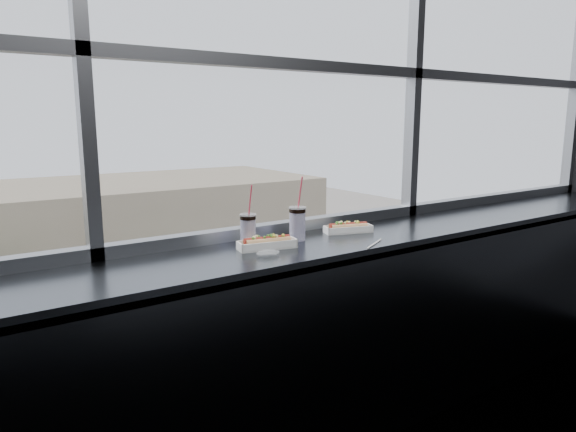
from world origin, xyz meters
TOP-DOWN VIEW (x-y plane):
  - wall_back_lower at (0.00, 1.50)m, footprint 6.00×0.00m
  - window_glass at (0.00, 1.52)m, footprint 6.00×0.00m
  - window_mullions at (0.00, 1.50)m, footprint 6.00×0.08m
  - counter at (0.00, 1.23)m, footprint 6.00×0.55m
  - counter_fascia at (0.00, 0.97)m, footprint 6.00×0.04m
  - hotdog_tray_left at (-0.26, 1.24)m, footprint 0.30×0.15m
  - hotdog_tray_right at (0.30, 1.29)m, footprint 0.28×0.16m
  - soda_cup_left at (-0.31, 1.33)m, footprint 0.08×0.08m
  - soda_cup_right at (-0.04, 1.30)m, footprint 0.09×0.09m
  - loose_straw at (0.22, 1.01)m, footprint 0.19×0.10m
  - wrapper at (-0.33, 1.12)m, footprint 0.11×0.08m
  - street_asphalt at (0.00, 21.50)m, footprint 80.00×10.00m
  - car_far_c at (12.80, 25.50)m, footprint 3.21×6.18m
  - car_far_b at (3.55, 25.50)m, footprint 3.57×7.15m
  - car_near_d at (6.79, 17.50)m, footprint 3.08×6.50m
  - car_near_e at (14.30, 17.50)m, footprint 2.65×5.89m
  - pedestrian_d at (9.26, 28.88)m, footprint 0.75×0.99m
  - tree_center at (0.50, 29.50)m, footprint 3.55×3.55m
  - tree_right at (10.47, 29.50)m, footprint 2.99×2.99m

SIDE VIEW (x-z plane):
  - street_asphalt at x=0.00m, z-range -11.00..-10.94m
  - car_near_e at x=14.30m, z-range -10.94..-9.01m
  - car_far_c at x=12.80m, z-range -10.94..-8.97m
  - car_near_d at x=6.79m, z-range -10.94..-8.83m
  - pedestrian_d at x=9.26m, z-range -10.96..-8.72m
  - car_far_b at x=3.55m, z-range -10.94..-8.64m
  - tree_right at x=10.47m, z-range -10.17..-5.50m
  - tree_center at x=0.50m, z-range -10.01..-4.47m
  - wall_back_lower at x=0.00m, z-range -2.45..3.55m
  - counter_fascia at x=0.00m, z-range 0.03..1.07m
  - counter at x=0.00m, z-range 1.04..1.10m
  - loose_straw at x=0.22m, z-range 1.10..1.11m
  - wrapper at x=-0.33m, z-range 1.10..1.13m
  - hotdog_tray_right at x=0.30m, z-range 1.09..1.16m
  - hotdog_tray_left at x=-0.26m, z-range 1.09..1.16m
  - soda_cup_left at x=-0.31m, z-range 1.04..1.34m
  - soda_cup_right at x=-0.04m, z-range 1.03..1.36m
  - window_glass at x=0.00m, z-range -0.70..5.30m
  - window_mullions at x=0.00m, z-range 1.10..3.50m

